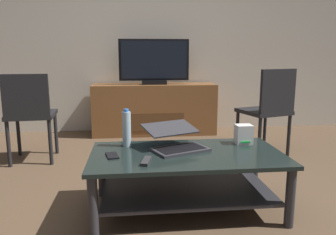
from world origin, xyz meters
The scene contains 12 objects.
ground_plane centered at (0.00, 0.00, 0.00)m, with size 7.68×7.68×0.00m, color brown.
back_wall centered at (0.00, 2.56, 1.40)m, with size 6.40×0.12×2.80m, color beige.
coffee_table centered at (0.12, -0.06, 0.29)m, with size 1.29×0.70×0.41m.
media_cabinet centered at (0.06, 2.23, 0.33)m, with size 1.63×0.46×0.67m.
television centered at (0.06, 2.21, 0.95)m, with size 0.92×0.20×0.58m.
dining_chair centered at (1.18, 1.10, 0.52)m, with size 0.55×0.55×0.92m.
side_chair centered at (-1.23, 1.13, 0.51)m, with size 0.47×0.47×0.88m.
laptop centered at (0.06, 0.06, 0.47)m, with size 0.48×0.48×0.16m.
router_box centered at (0.58, 0.14, 0.48)m, with size 0.12×0.11×0.14m.
water_bottle_near centered at (-0.28, 0.16, 0.54)m, with size 0.06×0.06×0.27m.
cell_phone centered at (-0.37, -0.08, 0.41)m, with size 0.07×0.14×0.01m, color black.
tv_remote centered at (-0.16, -0.23, 0.42)m, with size 0.04×0.16×0.02m, color #2D2D30.
Camera 1 is at (-0.24, -2.19, 1.07)m, focal length 35.65 mm.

